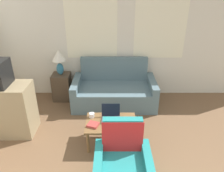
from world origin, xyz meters
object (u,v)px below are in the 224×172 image
(couch, at_px, (113,91))
(laptop, at_px, (110,116))
(coffee_table, at_px, (110,125))
(cup_navy, at_px, (128,127))
(table_lamp, at_px, (58,59))
(book_red, at_px, (92,125))
(cup_yellow, at_px, (91,115))

(couch, bearing_deg, laptop, -93.14)
(couch, bearing_deg, coffee_table, -92.69)
(laptop, distance_m, cup_navy, 0.40)
(table_lamp, height_order, cup_navy, table_lamp)
(table_lamp, distance_m, cup_navy, 2.25)
(couch, distance_m, book_red, 1.49)
(table_lamp, relative_size, cup_yellow, 6.20)
(couch, xyz_separation_m, cup_yellow, (-0.38, -1.20, 0.18))
(cup_navy, bearing_deg, laptop, 132.82)
(couch, relative_size, book_red, 8.60)
(table_lamp, bearing_deg, cup_navy, -51.10)
(laptop, bearing_deg, couch, 86.86)
(laptop, relative_size, cup_navy, 2.88)
(table_lamp, xyz_separation_m, coffee_table, (1.11, -1.52, -0.61))
(couch, height_order, cup_navy, couch)
(cup_navy, bearing_deg, coffee_table, 144.18)
(coffee_table, distance_m, cup_yellow, 0.36)
(couch, relative_size, cup_yellow, 19.53)
(couch, distance_m, coffee_table, 1.35)
(couch, bearing_deg, table_lamp, 171.91)
(coffee_table, xyz_separation_m, laptop, (-0.01, 0.10, 0.10))
(table_lamp, relative_size, coffee_table, 0.68)
(laptop, relative_size, cup_yellow, 3.35)
(couch, xyz_separation_m, cup_navy, (0.20, -1.54, 0.19))
(coffee_table, distance_m, book_red, 0.30)
(book_red, bearing_deg, cup_yellow, 99.36)
(couch, xyz_separation_m, book_red, (-0.35, -1.44, 0.16))
(laptop, bearing_deg, cup_navy, -47.18)
(laptop, xyz_separation_m, book_red, (-0.28, -0.19, -0.03))
(book_red, bearing_deg, table_lamp, 117.36)
(coffee_table, relative_size, book_red, 3.99)
(laptop, height_order, cup_yellow, laptop)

